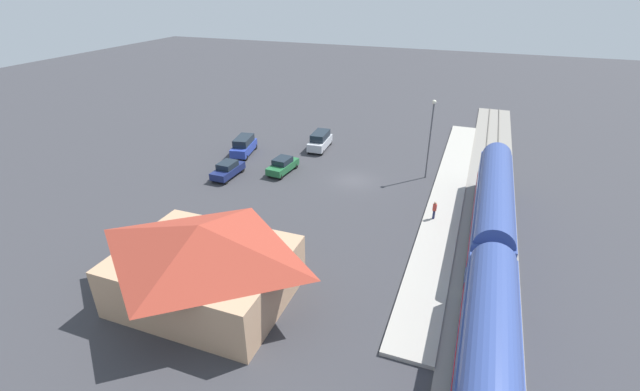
# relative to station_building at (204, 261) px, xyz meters

# --- Properties ---
(ground_plane) EXTENTS (200.00, 200.00, 0.00)m
(ground_plane) POSITION_rel_station_building_xyz_m (-4.00, -22.00, -2.99)
(ground_plane) COLOR #38383D
(railway_track) EXTENTS (4.80, 70.00, 0.30)m
(railway_track) POSITION_rel_station_building_xyz_m (-18.00, -22.00, -2.90)
(railway_track) COLOR gray
(railway_track) RESTS_ON ground
(platform) EXTENTS (3.20, 46.00, 0.30)m
(platform) POSITION_rel_station_building_xyz_m (-14.00, -22.00, -2.84)
(platform) COLOR #A8A399
(platform) RESTS_ON ground
(station_building) EXTENTS (11.86, 9.49, 5.76)m
(station_building) POSITION_rel_station_building_xyz_m (0.00, 0.00, 0.00)
(station_building) COLOR tan
(station_building) RESTS_ON ground
(pedestrian_on_platform) EXTENTS (0.36, 0.36, 1.71)m
(pedestrian_on_platform) POSITION_rel_station_building_xyz_m (-13.29, -16.05, -1.71)
(pedestrian_on_platform) COLOR #23284C
(pedestrian_on_platform) RESTS_ON platform
(sedan_green) EXTENTS (2.24, 4.65, 1.74)m
(sedan_green) POSITION_rel_station_building_xyz_m (4.21, -21.29, -2.11)
(sedan_green) COLOR #236638
(sedan_green) RESTS_ON ground
(suv_silver) EXTENTS (2.23, 5.00, 2.22)m
(suv_silver) POSITION_rel_station_building_xyz_m (2.90, -29.82, -1.84)
(suv_silver) COLOR silver
(suv_silver) RESTS_ON ground
(sedan_navy) EXTENTS (1.92, 4.53, 1.74)m
(sedan_navy) POSITION_rel_station_building_xyz_m (9.40, -18.05, -2.11)
(sedan_navy) COLOR navy
(sedan_navy) RESTS_ON ground
(suv_blue) EXTENTS (2.84, 5.18, 2.22)m
(suv_blue) POSITION_rel_station_building_xyz_m (11.14, -24.71, -1.84)
(suv_blue) COLOR #283D9E
(suv_blue) RESTS_ON ground
(light_pole_near_platform) EXTENTS (0.44, 0.44, 8.71)m
(light_pole_near_platform) POSITION_rel_station_building_xyz_m (-11.20, -25.59, 2.40)
(light_pole_near_platform) COLOR #515156
(light_pole_near_platform) RESTS_ON ground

